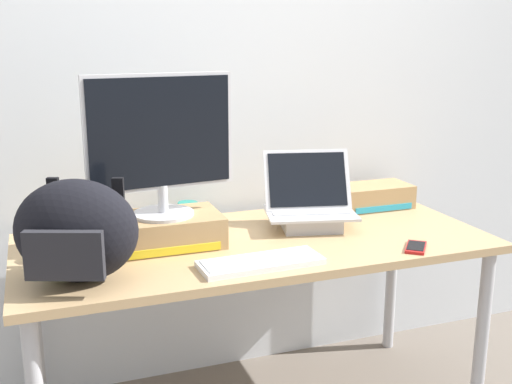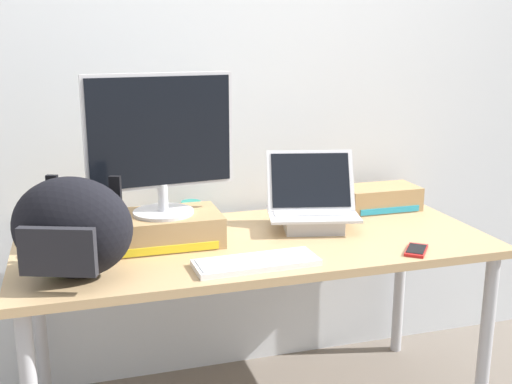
{
  "view_description": "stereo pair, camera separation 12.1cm",
  "coord_description": "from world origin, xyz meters",
  "px_view_note": "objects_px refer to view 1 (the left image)",
  "views": [
    {
      "loc": [
        -0.74,
        -2.04,
        1.46
      ],
      "look_at": [
        0.0,
        0.0,
        0.92
      ],
      "focal_mm": 43.45,
      "sensor_mm": 36.0,
      "label": 1
    },
    {
      "loc": [
        -0.62,
        -2.08,
        1.46
      ],
      "look_at": [
        0.0,
        0.0,
        0.92
      ],
      "focal_mm": 43.45,
      "sensor_mm": 36.0,
      "label": 2
    }
  ],
  "objects_px": {
    "external_keyboard": "(261,262)",
    "plush_toy": "(55,245)",
    "coffee_mug": "(189,213)",
    "open_laptop": "(310,212)",
    "desktop_monitor": "(161,143)",
    "cell_phone": "(416,247)",
    "toner_box_yellow": "(164,230)",
    "toner_box_cyan": "(373,196)",
    "messenger_backpack": "(76,231)"
  },
  "relations": [
    {
      "from": "external_keyboard",
      "to": "plush_toy",
      "type": "relative_size",
      "value": 4.09
    },
    {
      "from": "external_keyboard",
      "to": "plush_toy",
      "type": "height_order",
      "value": "plush_toy"
    },
    {
      "from": "coffee_mug",
      "to": "external_keyboard",
      "type": "bearing_deg",
      "value": -78.84
    },
    {
      "from": "open_laptop",
      "to": "plush_toy",
      "type": "relative_size",
      "value": 3.87
    },
    {
      "from": "desktop_monitor",
      "to": "cell_phone",
      "type": "bearing_deg",
      "value": -29.33
    },
    {
      "from": "toner_box_yellow",
      "to": "plush_toy",
      "type": "height_order",
      "value": "toner_box_yellow"
    },
    {
      "from": "external_keyboard",
      "to": "coffee_mug",
      "type": "xyz_separation_m",
      "value": [
        -0.11,
        0.54,
        0.03
      ]
    },
    {
      "from": "toner_box_yellow",
      "to": "toner_box_cyan",
      "type": "relative_size",
      "value": 1.26
    },
    {
      "from": "desktop_monitor",
      "to": "toner_box_cyan",
      "type": "distance_m",
      "value": 1.03
    },
    {
      "from": "cell_phone",
      "to": "plush_toy",
      "type": "height_order",
      "value": "plush_toy"
    },
    {
      "from": "toner_box_yellow",
      "to": "messenger_backpack",
      "type": "distance_m",
      "value": 0.41
    },
    {
      "from": "desktop_monitor",
      "to": "plush_toy",
      "type": "distance_m",
      "value": 0.49
    },
    {
      "from": "toner_box_yellow",
      "to": "plush_toy",
      "type": "xyz_separation_m",
      "value": [
        -0.38,
        -0.03,
        -0.0
      ]
    },
    {
      "from": "messenger_backpack",
      "to": "plush_toy",
      "type": "height_order",
      "value": "messenger_backpack"
    },
    {
      "from": "desktop_monitor",
      "to": "toner_box_cyan",
      "type": "bearing_deg",
      "value": 4.43
    },
    {
      "from": "cell_phone",
      "to": "toner_box_cyan",
      "type": "relative_size",
      "value": 0.45
    },
    {
      "from": "open_laptop",
      "to": "coffee_mug",
      "type": "distance_m",
      "value": 0.48
    },
    {
      "from": "toner_box_yellow",
      "to": "open_laptop",
      "type": "distance_m",
      "value": 0.58
    },
    {
      "from": "open_laptop",
      "to": "messenger_backpack",
      "type": "relative_size",
      "value": 0.91
    },
    {
      "from": "messenger_backpack",
      "to": "coffee_mug",
      "type": "relative_size",
      "value": 3.53
    },
    {
      "from": "toner_box_yellow",
      "to": "cell_phone",
      "type": "relative_size",
      "value": 2.8
    },
    {
      "from": "plush_toy",
      "to": "toner_box_cyan",
      "type": "distance_m",
      "value": 1.36
    },
    {
      "from": "external_keyboard",
      "to": "cell_phone",
      "type": "height_order",
      "value": "external_keyboard"
    },
    {
      "from": "open_laptop",
      "to": "toner_box_cyan",
      "type": "xyz_separation_m",
      "value": [
        0.38,
        0.17,
        -0.01
      ]
    },
    {
      "from": "external_keyboard",
      "to": "cell_phone",
      "type": "bearing_deg",
      "value": -5.28
    },
    {
      "from": "desktop_monitor",
      "to": "external_keyboard",
      "type": "distance_m",
      "value": 0.54
    },
    {
      "from": "coffee_mug",
      "to": "toner_box_cyan",
      "type": "height_order",
      "value": "toner_box_cyan"
    },
    {
      "from": "open_laptop",
      "to": "toner_box_cyan",
      "type": "distance_m",
      "value": 0.42
    },
    {
      "from": "plush_toy",
      "to": "coffee_mug",
      "type": "bearing_deg",
      "value": 25.76
    },
    {
      "from": "messenger_backpack",
      "to": "external_keyboard",
      "type": "bearing_deg",
      "value": 13.56
    },
    {
      "from": "toner_box_yellow",
      "to": "external_keyboard",
      "type": "bearing_deg",
      "value": -51.21
    },
    {
      "from": "desktop_monitor",
      "to": "toner_box_cyan",
      "type": "xyz_separation_m",
      "value": [
        0.96,
        0.19,
        -0.32
      ]
    },
    {
      "from": "toner_box_yellow",
      "to": "toner_box_cyan",
      "type": "xyz_separation_m",
      "value": [
        0.96,
        0.19,
        -0.01
      ]
    },
    {
      "from": "plush_toy",
      "to": "messenger_backpack",
      "type": "bearing_deg",
      "value": -74.57
    },
    {
      "from": "plush_toy",
      "to": "toner_box_cyan",
      "type": "bearing_deg",
      "value": 9.1
    },
    {
      "from": "cell_phone",
      "to": "plush_toy",
      "type": "relative_size",
      "value": 1.42
    },
    {
      "from": "toner_box_cyan",
      "to": "external_keyboard",
      "type": "bearing_deg",
      "value": -144.81
    },
    {
      "from": "desktop_monitor",
      "to": "external_keyboard",
      "type": "bearing_deg",
      "value": -57.8
    },
    {
      "from": "coffee_mug",
      "to": "cell_phone",
      "type": "relative_size",
      "value": 0.85
    },
    {
      "from": "coffee_mug",
      "to": "plush_toy",
      "type": "relative_size",
      "value": 1.21
    },
    {
      "from": "messenger_backpack",
      "to": "cell_phone",
      "type": "bearing_deg",
      "value": 15.41
    },
    {
      "from": "desktop_monitor",
      "to": "external_keyboard",
      "type": "xyz_separation_m",
      "value": [
        0.25,
        -0.31,
        -0.36
      ]
    },
    {
      "from": "open_laptop",
      "to": "desktop_monitor",
      "type": "bearing_deg",
      "value": -164.55
    },
    {
      "from": "external_keyboard",
      "to": "plush_toy",
      "type": "bearing_deg",
      "value": 153.28
    },
    {
      "from": "cell_phone",
      "to": "toner_box_cyan",
      "type": "bearing_deg",
      "value": 114.22
    },
    {
      "from": "messenger_backpack",
      "to": "cell_phone",
      "type": "distance_m",
      "value": 1.15
    },
    {
      "from": "open_laptop",
      "to": "cell_phone",
      "type": "xyz_separation_m",
      "value": [
        0.24,
        -0.36,
        -0.06
      ]
    },
    {
      "from": "coffee_mug",
      "to": "desktop_monitor",
      "type": "bearing_deg",
      "value": -122.8
    },
    {
      "from": "desktop_monitor",
      "to": "toner_box_cyan",
      "type": "relative_size",
      "value": 1.64
    },
    {
      "from": "toner_box_yellow",
      "to": "cell_phone",
      "type": "height_order",
      "value": "toner_box_yellow"
    }
  ]
}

